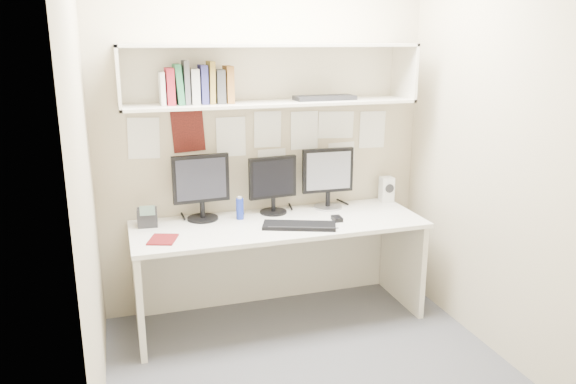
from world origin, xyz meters
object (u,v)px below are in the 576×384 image
object	(u,v)px
monitor_left	(201,184)
monitor_center	(273,182)
desk_phone	(147,217)
desk	(279,271)
keyboard	(299,226)
maroon_notebook	(163,239)
monitor_right	(328,176)
speaker	(387,189)

from	to	relation	value
monitor_left	monitor_center	size ratio (longest dim) A/B	1.11
desk_phone	desk	bearing A→B (deg)	-7.09
monitor_center	keyboard	xyz separation A→B (m)	(0.08, -0.37, -0.22)
monitor_center	keyboard	distance (m)	0.44
keyboard	maroon_notebook	bearing A→B (deg)	-160.13
desk	keyboard	size ratio (longest dim) A/B	4.12
desk	maroon_notebook	bearing A→B (deg)	-170.27
monitor_left	maroon_notebook	xyz separation A→B (m)	(-0.31, -0.36, -0.24)
monitor_right	keyboard	xyz separation A→B (m)	(-0.35, -0.37, -0.23)
monitor_left	desk_phone	distance (m)	0.42
monitor_right	maroon_notebook	bearing A→B (deg)	-161.86
desk	monitor_left	xyz separation A→B (m)	(-0.49, 0.22, 0.61)
monitor_center	desk	bearing A→B (deg)	-101.00
desk	keyboard	xyz separation A→B (m)	(0.10, -0.15, 0.38)
keyboard	desk_phone	distance (m)	1.02
keyboard	desk_phone	xyz separation A→B (m)	(-0.97, 0.33, 0.05)
monitor_center	monitor_right	xyz separation A→B (m)	(0.42, -0.00, 0.02)
monitor_right	maroon_notebook	size ratio (longest dim) A/B	2.28
keyboard	maroon_notebook	xyz separation A→B (m)	(-0.90, 0.02, -0.01)
desk	monitor_left	world-z (taller)	monitor_left
desk_phone	monitor_left	bearing A→B (deg)	10.89
maroon_notebook	monitor_center	bearing A→B (deg)	42.78
monitor_right	desk_phone	bearing A→B (deg)	-175.98
monitor_center	desk_phone	bearing A→B (deg)	177.15
desk	desk_phone	xyz separation A→B (m)	(-0.87, 0.18, 0.43)
desk	monitor_center	size ratio (longest dim) A/B	4.85
keyboard	speaker	size ratio (longest dim) A/B	2.51
monitor_left	monitor_center	xyz separation A→B (m)	(0.51, 0.00, -0.02)
monitor_left	keyboard	bearing A→B (deg)	-35.93
speaker	maroon_notebook	bearing A→B (deg)	-162.27
monitor_right	keyboard	distance (m)	0.56
monitor_right	desk_phone	distance (m)	1.33
monitor_left	desk_phone	size ratio (longest dim) A/B	2.89
monitor_right	speaker	world-z (taller)	monitor_right
desk	monitor_center	bearing A→B (deg)	84.63
monitor_right	speaker	size ratio (longest dim) A/B	2.31
speaker	monitor_center	bearing A→B (deg)	-173.27
monitor_left	monitor_right	bearing A→B (deg)	-3.61
maroon_notebook	desk_phone	world-z (taller)	desk_phone
monitor_left	maroon_notebook	bearing A→B (deg)	-134.30
speaker	keyboard	bearing A→B (deg)	-149.47
maroon_notebook	desk_phone	xyz separation A→B (m)	(-0.07, 0.31, 0.06)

